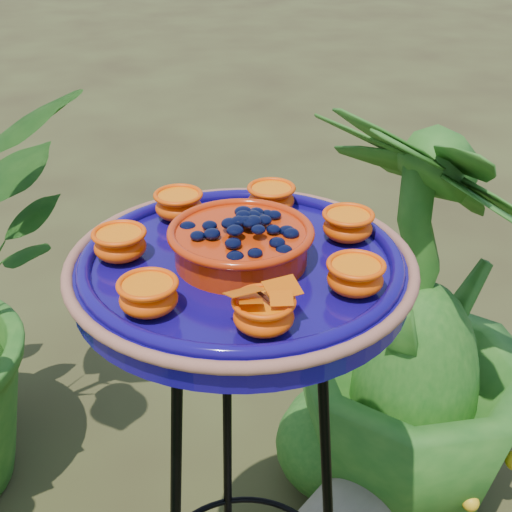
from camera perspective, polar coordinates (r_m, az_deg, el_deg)
name	(u,v)px	position (r m, az deg, el deg)	size (l,w,h in m)	color
tripod_stand	(244,473)	(1.17, -1.00, -16.98)	(0.33, 0.35, 0.87)	black
feeder_dish	(241,262)	(0.94, -1.20, -0.52)	(0.46, 0.46, 0.10)	#11085D
shrub_back_right	(422,326)	(1.59, 13.13, -5.45)	(0.55, 0.55, 0.99)	#1B5215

